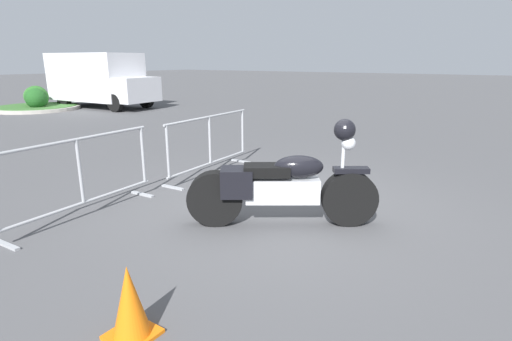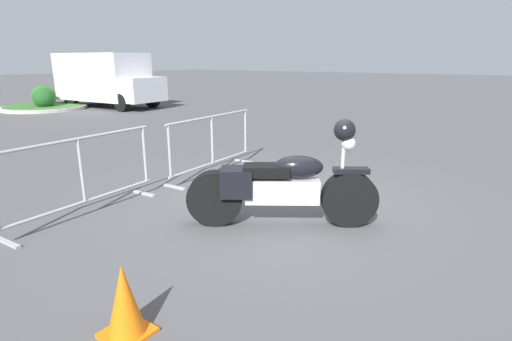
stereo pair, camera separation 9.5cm
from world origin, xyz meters
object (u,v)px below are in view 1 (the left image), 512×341
at_px(motorcycle, 282,186).
at_px(crowd_barrier_far, 210,144).
at_px(crowd_barrier_near, 81,177).
at_px(delivery_van, 100,79).
at_px(traffic_cone, 130,303).

height_order(motorcycle, crowd_barrier_far, motorcycle).
distance_m(crowd_barrier_near, delivery_van, 13.63).
bearing_deg(motorcycle, traffic_cone, -120.73).
distance_m(motorcycle, traffic_cone, 2.50).
height_order(crowd_barrier_far, delivery_van, delivery_van).
bearing_deg(motorcycle, crowd_barrier_near, 174.28).
xyz_separation_m(motorcycle, traffic_cone, (-2.48, -0.18, -0.23)).
xyz_separation_m(crowd_barrier_near, traffic_cone, (-1.21, -2.47, -0.27)).
bearing_deg(traffic_cone, motorcycle, 4.05).
bearing_deg(traffic_cone, crowd_barrier_near, 64.02).
bearing_deg(delivery_van, traffic_cone, -38.60).
distance_m(motorcycle, crowd_barrier_far, 2.63).
distance_m(crowd_barrier_near, crowd_barrier_far, 2.56).
xyz_separation_m(delivery_van, traffic_cone, (-9.19, -13.50, -0.95)).
xyz_separation_m(motorcycle, crowd_barrier_far, (1.28, 2.30, 0.04)).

